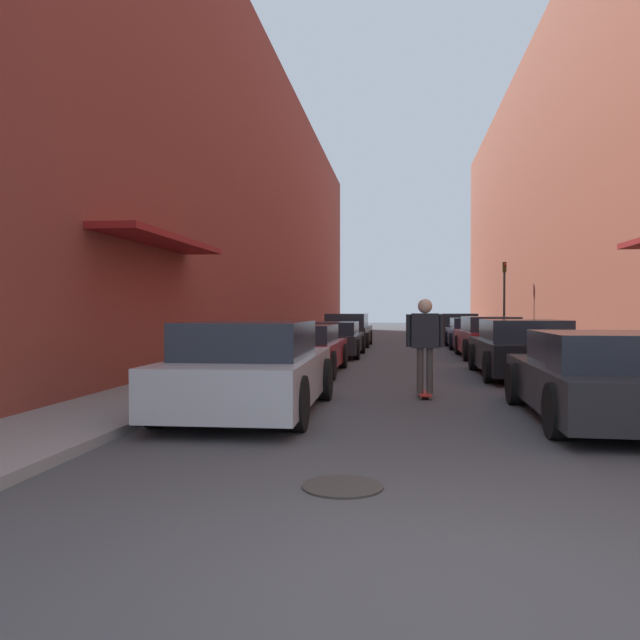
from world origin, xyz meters
The scene contains 18 objects.
ground centered at (0.00, 19.38, 0.00)m, with size 106.59×106.59×0.00m, color #424244.
curb_strip_left centered at (-4.44, 24.23, 0.06)m, with size 1.80×48.45×0.12m.
curb_strip_right centered at (4.44, 24.23, 0.06)m, with size 1.80×48.45×0.12m.
building_row_left centered at (-7.34, 24.22, 6.02)m, with size 4.90×48.45×12.04m.
building_row_right centered at (7.34, 24.22, 6.64)m, with size 4.90×48.45×13.28m.
parked_car_left_0 centered at (-2.42, 5.53, 0.66)m, with size 2.05×4.49×1.35m.
parked_car_left_1 centered at (-2.59, 11.31, 0.57)m, with size 1.90×4.57×1.17m.
parked_car_left_2 centered at (-2.46, 17.01, 0.56)m, with size 1.94×4.62×1.14m.
parked_car_left_3 centered at (-2.49, 22.80, 0.65)m, with size 1.96×4.36×1.37m.
parked_car_right_0 centered at (2.53, 5.45, 0.60)m, with size 2.08×4.46×1.22m.
parked_car_right_1 centered at (2.49, 11.21, 0.63)m, with size 2.01×4.57×1.30m.
parked_car_right_2 centered at (2.54, 16.89, 0.64)m, with size 1.86×4.63×1.31m.
parked_car_right_3 centered at (2.56, 21.88, 0.59)m, with size 1.96×4.09×1.21m.
parked_car_right_4 centered at (2.43, 26.79, 0.65)m, with size 1.96×4.34×1.36m.
parked_car_right_5 centered at (2.61, 32.00, 0.58)m, with size 1.97×4.40×1.17m.
skateboarder centered at (0.19, 7.52, 1.05)m, with size 0.66×0.78×1.71m.
manhole_cover centered at (-0.71, 1.84, 0.01)m, with size 0.70×0.70×0.02m.
traffic_light centered at (4.29, 24.97, 2.30)m, with size 0.16×0.22×3.53m.
Camera 1 is at (-0.21, -3.45, 1.52)m, focal length 35.00 mm.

